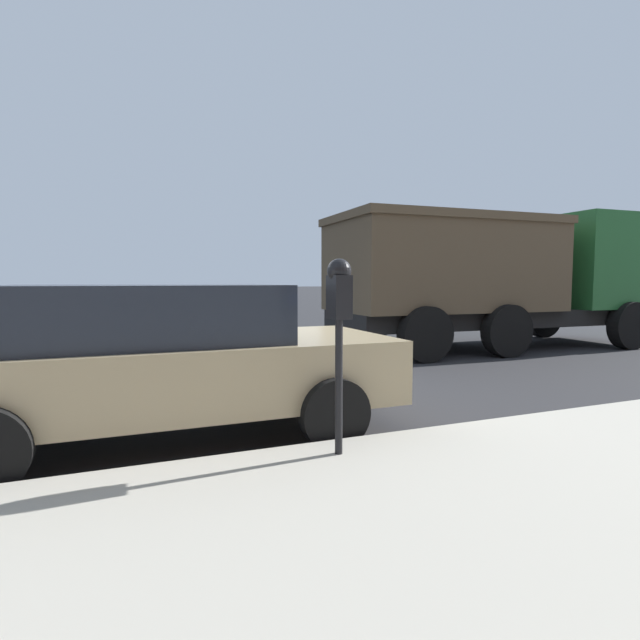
% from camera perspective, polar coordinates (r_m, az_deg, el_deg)
% --- Properties ---
extents(ground_plane, '(220.00, 220.00, 0.00)m').
position_cam_1_polar(ground_plane, '(6.31, -13.02, -9.38)').
color(ground_plane, '#2B2B2D').
extents(parking_meter, '(0.21, 0.19, 1.54)m').
position_cam_1_polar(parking_meter, '(3.87, 2.19, 1.66)').
color(parking_meter, black).
rests_on(parking_meter, sidewalk).
extents(car_tan, '(2.02, 4.32, 1.46)m').
position_cam_1_polar(car_tan, '(4.98, -17.49, -4.12)').
color(car_tan, tan).
rests_on(car_tan, ground_plane).
extents(dump_truck, '(2.99, 7.53, 3.00)m').
position_cam_1_polar(dump_truck, '(11.81, 19.36, 5.06)').
color(dump_truck, black).
rests_on(dump_truck, ground_plane).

